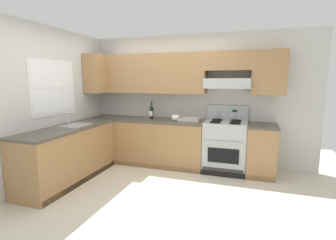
% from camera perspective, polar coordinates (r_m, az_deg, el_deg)
% --- Properties ---
extents(ground_plane, '(7.04, 7.04, 0.00)m').
position_cam_1_polar(ground_plane, '(4.08, -6.86, -15.35)').
color(ground_plane, beige).
extents(wall_back, '(4.68, 0.57, 2.55)m').
position_cam_1_polar(wall_back, '(5.03, 4.37, 6.74)').
color(wall_back, silver).
rests_on(wall_back, ground_plane).
extents(wall_left, '(0.47, 4.00, 2.55)m').
position_cam_1_polar(wall_left, '(4.80, -23.49, 4.29)').
color(wall_left, silver).
rests_on(wall_left, ground_plane).
extents(counter_back_run, '(3.60, 0.65, 0.91)m').
position_cam_1_polar(counter_back_run, '(5.01, -0.83, -5.14)').
color(counter_back_run, '#A87A4C').
rests_on(counter_back_run, ground_plane).
extents(counter_left_run, '(0.63, 1.91, 1.13)m').
position_cam_1_polar(counter_left_run, '(4.56, -21.39, -7.10)').
color(counter_left_run, '#A87A4C').
rests_on(counter_left_run, ground_plane).
extents(stove, '(0.76, 0.62, 1.20)m').
position_cam_1_polar(stove, '(4.78, 12.71, -5.74)').
color(stove, '#B7BABC').
rests_on(stove, ground_plane).
extents(wine_bottle, '(0.08, 0.08, 0.35)m').
position_cam_1_polar(wine_bottle, '(5.05, -3.71, 1.85)').
color(wine_bottle, black).
rests_on(wine_bottle, counter_back_run).
extents(bowl, '(0.39, 0.26, 0.06)m').
position_cam_1_polar(bowl, '(4.80, 4.84, 0.03)').
color(bowl, beige).
rests_on(bowl, counter_back_run).
extents(paper_towel_roll, '(0.12, 0.12, 0.12)m').
position_cam_1_polar(paper_towel_roll, '(4.78, 1.80, 0.50)').
color(paper_towel_roll, white).
rests_on(paper_towel_roll, counter_back_run).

